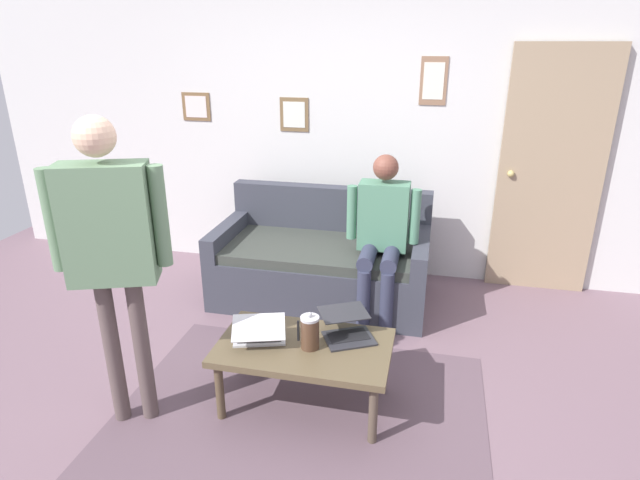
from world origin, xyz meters
name	(u,v)px	position (x,y,z in m)	size (l,w,h in m)	color
ground_plane	(284,411)	(0.00, 0.00, 0.00)	(7.68, 7.68, 0.00)	#735964
area_rug	(301,413)	(-0.10, 0.00, 0.00)	(2.14, 1.63, 0.01)	#5C4751
back_wall	(351,126)	(0.00, -2.20, 1.35)	(7.04, 0.11, 2.70)	silver
interior_door	(550,174)	(-1.69, -2.11, 1.02)	(0.82, 0.09, 2.05)	tan
couch	(322,263)	(0.10, -1.51, 0.31)	(1.73, 0.90, 0.88)	#373943
coffee_table	(304,351)	(-0.10, -0.10, 0.36)	(1.01, 0.59, 0.41)	brown
laptop_left	(259,333)	(0.17, -0.09, 0.46)	(0.37, 0.36, 0.15)	silver
laptop_center	(347,329)	(-0.33, -0.25, 0.46)	(0.40, 0.42, 0.12)	#28282D
french_press	(310,332)	(-0.14, -0.08, 0.51)	(0.13, 0.11, 0.23)	#4C3323
person_standing	(110,239)	(0.83, 0.23, 1.11)	(0.59, 0.33, 1.74)	#574745
person_seated	(382,229)	(-0.40, -1.28, 0.73)	(0.55, 0.51, 1.28)	#303449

